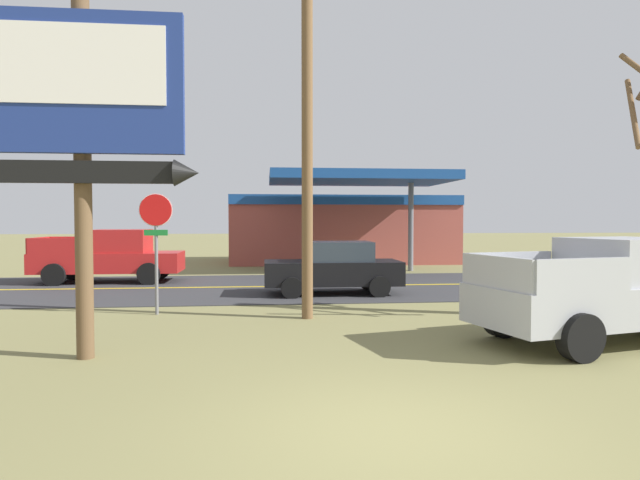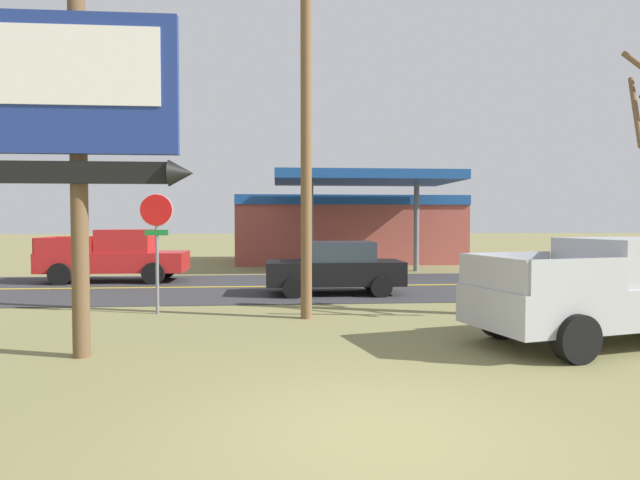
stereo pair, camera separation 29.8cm
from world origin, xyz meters
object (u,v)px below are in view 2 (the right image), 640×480
object	(u,v)px
gas_station	(348,227)
pickup_red_on_road	(117,256)
motel_sign	(79,115)
stop_sign	(157,231)
car_black_near_lane	(336,268)
pickup_silver_parked_on_lawn	(609,292)
utility_pole	(306,102)

from	to	relation	value
gas_station	pickup_red_on_road	bearing A→B (deg)	-137.45
motel_sign	stop_sign	xyz separation A→B (m)	(0.29, 4.30, -1.99)
stop_sign	car_black_near_lane	distance (m)	5.84
gas_station	pickup_silver_parked_on_lawn	xyz separation A→B (m)	(2.28, -20.12, -0.98)
utility_pole	pickup_red_on_road	size ratio (longest dim) A/B	1.82
gas_station	pickup_silver_parked_on_lawn	bearing A→B (deg)	-83.54
utility_pole	gas_station	size ratio (longest dim) A/B	0.79
car_black_near_lane	pickup_silver_parked_on_lawn	bearing A→B (deg)	-58.23
stop_sign	car_black_near_lane	xyz separation A→B (m)	(4.75, 3.18, -1.20)
motel_sign	gas_station	world-z (taller)	motel_sign
utility_pole	stop_sign	bearing A→B (deg)	166.36
pickup_silver_parked_on_lawn	pickup_red_on_road	bearing A→B (deg)	137.68
gas_station	pickup_silver_parked_on_lawn	distance (m)	20.27
utility_pole	pickup_red_on_road	distance (m)	11.20
motel_sign	gas_station	size ratio (longest dim) A/B	0.50
motel_sign	pickup_silver_parked_on_lawn	bearing A→B (deg)	2.55
stop_sign	gas_station	size ratio (longest dim) A/B	0.25
stop_sign	gas_station	bearing A→B (deg)	67.13
pickup_silver_parked_on_lawn	car_black_near_lane	distance (m)	8.30
stop_sign	pickup_red_on_road	world-z (taller)	stop_sign
utility_pole	gas_station	xyz separation A→B (m)	(3.23, 17.11, -3.10)
utility_pole	pickup_silver_parked_on_lawn	world-z (taller)	utility_pole
pickup_silver_parked_on_lawn	pickup_red_on_road	xyz separation A→B (m)	(-12.14, 11.06, 0.00)
stop_sign	pickup_red_on_road	distance (m)	7.86
gas_station	pickup_red_on_road	size ratio (longest dim) A/B	2.31
motel_sign	pickup_red_on_road	bearing A→B (deg)	103.40
pickup_red_on_road	car_black_near_lane	bearing A→B (deg)	-27.23
pickup_silver_parked_on_lawn	gas_station	bearing A→B (deg)	96.46
pickup_silver_parked_on_lawn	utility_pole	bearing A→B (deg)	151.38
motel_sign	stop_sign	world-z (taller)	motel_sign
gas_station	car_black_near_lane	world-z (taller)	gas_station
gas_station	stop_sign	bearing A→B (deg)	-112.87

